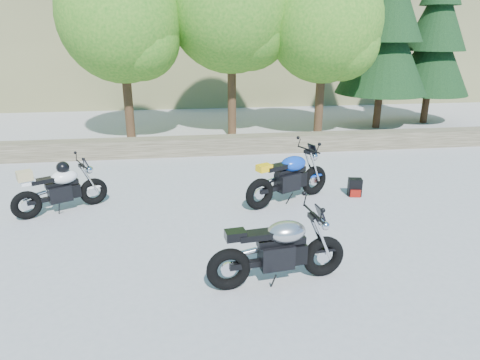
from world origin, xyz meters
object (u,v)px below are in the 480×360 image
at_px(silver_bike, 279,251).
at_px(backpack, 355,187).
at_px(white_bike, 60,188).
at_px(blue_bike, 289,178).

distance_m(silver_bike, backpack, 3.91).
bearing_deg(white_bike, blue_bike, -28.58).
bearing_deg(silver_bike, white_bike, 133.73).
height_order(white_bike, backpack, white_bike).
bearing_deg(white_bike, backpack, -27.13).
distance_m(blue_bike, backpack, 1.55).
xyz_separation_m(silver_bike, backpack, (2.38, 3.09, -0.31)).
distance_m(silver_bike, blue_bike, 3.08).
relative_size(white_bike, backpack, 4.39).
xyz_separation_m(silver_bike, white_bike, (-3.71, 3.03, -0.00)).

